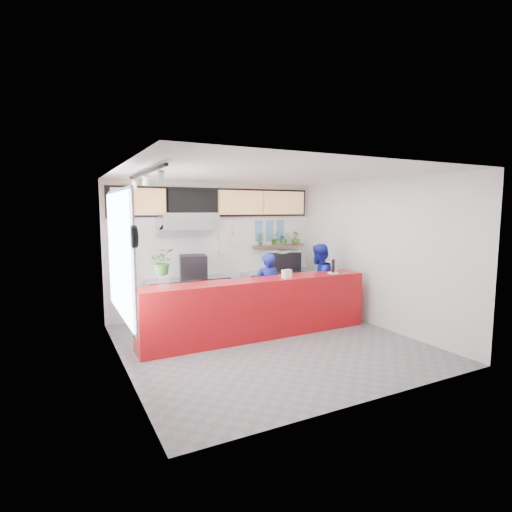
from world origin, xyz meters
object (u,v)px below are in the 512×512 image
object	(u,v)px
service_counter	(259,308)
staff_center	(267,289)
espresso_machine	(284,261)
staff_right	(319,282)
pepper_mill	(333,266)
panini_oven	(193,267)

from	to	relation	value
service_counter	staff_center	bearing A→B (deg)	49.40
espresso_machine	staff_center	xyz separation A→B (m)	(-1.13, -1.20, -0.38)
espresso_machine	staff_right	distance (m)	1.35
service_counter	pepper_mill	size ratio (longest dim) A/B	16.65
panini_oven	service_counter	bearing A→B (deg)	-56.74
staff_center	pepper_mill	size ratio (longest dim) A/B	5.57
service_counter	pepper_mill	xyz separation A→B (m)	(1.68, -0.07, 0.70)
staff_right	pepper_mill	bearing A→B (deg)	61.10
espresso_machine	staff_center	bearing A→B (deg)	-115.78
staff_center	panini_oven	bearing A→B (deg)	-38.19
pepper_mill	panini_oven	bearing A→B (deg)	141.51
staff_center	staff_right	world-z (taller)	staff_right
service_counter	staff_center	size ratio (longest dim) A/B	2.99
espresso_machine	staff_center	world-z (taller)	staff_center
espresso_machine	staff_right	xyz separation A→B (m)	(0.08, -1.31, -0.30)
service_counter	staff_center	xyz separation A→B (m)	(0.52, 0.60, 0.20)
panini_oven	pepper_mill	bearing A→B (deg)	-25.65
service_counter	pepper_mill	distance (m)	1.82
panini_oven	pepper_mill	world-z (taller)	panini_oven
panini_oven	staff_center	xyz separation A→B (m)	(1.19, -1.20, -0.40)
panini_oven	pepper_mill	size ratio (longest dim) A/B	2.07
espresso_machine	staff_right	size ratio (longest dim) A/B	0.43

